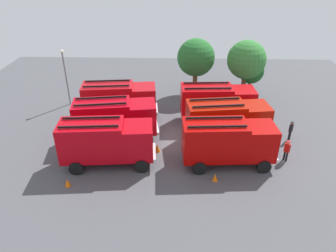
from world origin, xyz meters
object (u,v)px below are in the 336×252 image
object	(u,v)px
fire_truck_0	(106,141)
fire_truck_5	(217,101)
fire_truck_4	(119,99)
firefighter_1	(291,130)
tree_2	(251,71)
tree_0	(196,58)
firefighter_0	(287,150)
fire_truck_3	(227,119)
fire_truck_1	(228,141)
tree_1	(247,60)
traffic_cone_0	(67,182)
traffic_cone_1	(215,177)
firefighter_2	(134,95)
fire_truck_2	(115,118)
traffic_cone_2	(157,148)
lamppost	(65,73)

from	to	relation	value
fire_truck_0	fire_truck_5	bearing A→B (deg)	34.06
fire_truck_4	fire_truck_5	xyz separation A→B (m)	(9.51, -0.28, 0.00)
fire_truck_4	firefighter_1	xyz separation A→B (m)	(15.77, -3.58, -1.14)
fire_truck_5	firefighter_1	world-z (taller)	fire_truck_5
tree_2	tree_0	bearing A→B (deg)	177.89
fire_truck_5	firefighter_0	bearing A→B (deg)	-55.97
fire_truck_0	fire_truck_3	xyz separation A→B (m)	(9.69, 3.78, 0.00)
fire_truck_0	fire_truck_3	world-z (taller)	same
fire_truck_0	fire_truck_1	size ratio (longest dim) A/B	1.00
firefighter_1	tree_1	world-z (taller)	tree_1
fire_truck_0	traffic_cone_0	bearing A→B (deg)	-135.94
traffic_cone_1	fire_truck_3	bearing A→B (deg)	75.58
firefighter_2	tree_2	size ratio (longest dim) A/B	0.41
fire_truck_0	fire_truck_2	xyz separation A→B (m)	(-0.03, 3.79, 0.00)
fire_truck_2	traffic_cone_2	bearing A→B (deg)	-35.56
fire_truck_0	fire_truck_2	distance (m)	3.79
fire_truck_2	firefighter_1	xyz separation A→B (m)	(15.48, 0.35, -1.14)
fire_truck_2	fire_truck_4	world-z (taller)	same
firefighter_1	lamppost	world-z (taller)	lamppost
lamppost	fire_truck_0	bearing A→B (deg)	-59.49
lamppost	tree_1	bearing A→B (deg)	7.33
traffic_cone_2	fire_truck_3	bearing A→B (deg)	17.91
firefighter_1	tree_1	size ratio (longest dim) A/B	0.27
fire_truck_1	fire_truck_3	bearing A→B (deg)	79.49
fire_truck_2	firefighter_2	distance (m)	7.52
fire_truck_0	tree_1	size ratio (longest dim) A/B	1.12
traffic_cone_2	firefighter_0	bearing A→B (deg)	-5.12
fire_truck_4	tree_1	size ratio (longest dim) A/B	1.13
fire_truck_1	tree_1	size ratio (longest dim) A/B	1.12
firefighter_1	traffic_cone_1	world-z (taller)	firefighter_1
traffic_cone_2	lamppost	distance (m)	14.06
fire_truck_1	fire_truck_4	xyz separation A→B (m)	(-9.60, 7.44, 0.00)
tree_1	fire_truck_1	bearing A→B (deg)	-105.25
traffic_cone_0	firefighter_2	bearing A→B (deg)	77.57
firefighter_2	fire_truck_0	bearing A→B (deg)	-35.12
traffic_cone_1	traffic_cone_2	bearing A→B (deg)	140.65
fire_truck_0	firefighter_0	distance (m)	14.24
fire_truck_0	traffic_cone_2	bearing A→B (deg)	21.43
traffic_cone_0	traffic_cone_2	distance (m)	7.72
fire_truck_2	traffic_cone_1	world-z (taller)	fire_truck_2
fire_truck_3	traffic_cone_1	size ratio (longest dim) A/B	12.58
fire_truck_0	fire_truck_1	world-z (taller)	same
firefighter_0	tree_2	size ratio (longest dim) A/B	0.40
tree_1	fire_truck_3	bearing A→B (deg)	-108.24
fire_truck_0	tree_0	world-z (taller)	tree_0
fire_truck_1	fire_truck_5	size ratio (longest dim) A/B	1.00
tree_1	lamppost	size ratio (longest dim) A/B	1.08
firefighter_0	tree_0	size ratio (longest dim) A/B	0.28
tree_1	lamppost	world-z (taller)	tree_1
tree_1	traffic_cone_0	distance (m)	22.68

